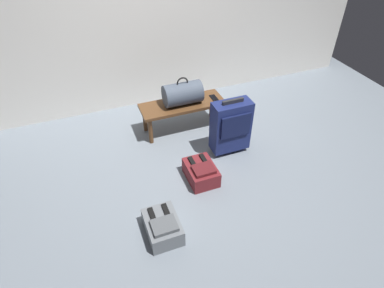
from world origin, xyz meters
The scene contains 7 objects.
ground_plane centered at (0.00, 0.00, 0.00)m, with size 6.60×6.60×0.00m, color slate.
bench centered at (0.14, 0.78, 0.31)m, with size 1.00×0.36×0.36m.
duffel_bag_slate centered at (0.14, 0.78, 0.50)m, with size 0.44×0.26×0.34m.
cell_phone centered at (0.53, 0.76, 0.37)m, with size 0.07×0.14×0.01m.
suitcase_upright_navy centered at (0.48, 0.19, 0.34)m, with size 0.42×0.22×0.67m.
backpack_grey centered at (-0.55, -0.62, 0.09)m, with size 0.28×0.38×0.21m.
backpack_maroon centered at (0.01, -0.12, 0.09)m, with size 0.28×0.38×0.21m.
Camera 1 is at (-0.94, -2.32, 2.41)m, focal length 30.49 mm.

